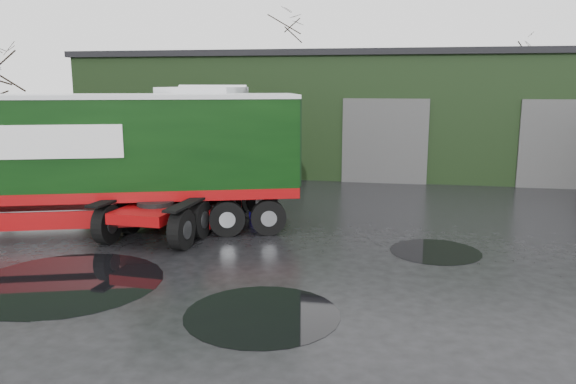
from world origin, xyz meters
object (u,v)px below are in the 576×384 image
object	(u,v)px
warehouse	(387,111)
hero_tractor	(181,157)
wash_bucket	(253,215)
trailer_left	(74,164)
tree_back_a	(283,82)
tree_back_b	(502,97)

from	to	relation	value
warehouse	hero_tractor	distance (m)	16.83
wash_bucket	warehouse	bearing A→B (deg)	72.78
trailer_left	wash_bucket	xyz separation A→B (m)	(5.10, 2.72, -2.08)
hero_tractor	tree_back_a	world-z (taller)	tree_back_a
hero_tractor	tree_back_b	xyz separation A→B (m)	(14.50, 25.50, 1.43)
wash_bucket	trailer_left	bearing A→B (deg)	-151.93
tree_back_b	tree_back_a	bearing A→B (deg)	180.00
trailer_left	tree_back_b	xyz separation A→B (m)	(17.50, 26.91, 1.54)
trailer_left	tree_back_b	bearing A→B (deg)	-51.09
warehouse	tree_back_a	bearing A→B (deg)	128.66
hero_tractor	tree_back_b	distance (m)	29.37
tree_back_a	tree_back_b	world-z (taller)	tree_back_a
hero_tractor	wash_bucket	bearing A→B (deg)	36.44
tree_back_b	warehouse	bearing A→B (deg)	-128.66
wash_bucket	tree_back_a	xyz separation A→B (m)	(-3.60, 24.19, 4.62)
hero_tractor	tree_back_a	xyz separation A→B (m)	(-1.50, 25.50, 2.43)
warehouse	tree_back_b	world-z (taller)	tree_back_b
tree_back_b	trailer_left	bearing A→B (deg)	-123.03
warehouse	tree_back_b	bearing A→B (deg)	51.34
hero_tractor	tree_back_a	size ratio (longest dim) A/B	0.78
tree_back_a	hero_tractor	bearing A→B (deg)	-86.63
wash_bucket	tree_back_a	size ratio (longest dim) A/B	0.03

